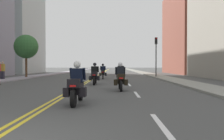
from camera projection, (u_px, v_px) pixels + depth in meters
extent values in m
plane|color=#464746|center=(103.00, 72.00, 51.70)|extent=(264.00, 264.00, 0.00)
cube|color=gray|center=(66.00, 72.00, 51.78)|extent=(2.12, 144.00, 0.12)
cube|color=gray|center=(141.00, 72.00, 51.62)|extent=(2.12, 144.00, 0.12)
cube|color=yellow|center=(103.00, 72.00, 51.70)|extent=(0.12, 132.00, 0.01)
cube|color=yellow|center=(104.00, 72.00, 51.70)|extent=(0.12, 132.00, 0.01)
cube|color=silver|center=(160.00, 124.00, 5.68)|extent=(0.14, 2.40, 0.01)
cube|color=silver|center=(137.00, 94.00, 11.68)|extent=(0.14, 2.40, 0.01)
cube|color=silver|center=(129.00, 85.00, 17.68)|extent=(0.14, 2.40, 0.01)
cube|color=silver|center=(125.00, 80.00, 23.67)|extent=(0.14, 2.40, 0.01)
cube|color=silver|center=(123.00, 77.00, 29.67)|extent=(0.14, 2.40, 0.01)
cube|color=silver|center=(122.00, 75.00, 35.67)|extent=(0.14, 2.40, 0.01)
cube|color=silver|center=(121.00, 74.00, 41.67)|extent=(0.14, 2.40, 0.01)
cube|color=silver|center=(120.00, 73.00, 47.67)|extent=(0.14, 2.40, 0.01)
cube|color=silver|center=(119.00, 72.00, 53.67)|extent=(0.14, 2.40, 0.01)
cube|color=silver|center=(119.00, 71.00, 59.67)|extent=(0.14, 2.40, 0.01)
cube|color=#A7B2B0|center=(13.00, 5.00, 45.64)|extent=(8.59, 13.21, 25.66)
cube|color=brown|center=(195.00, 32.00, 43.29)|extent=(8.37, 16.51, 15.04)
cube|color=#2D3847|center=(218.00, 53.00, 43.31)|extent=(0.04, 13.87, 0.90)
cube|color=#2D3847|center=(218.00, 29.00, 43.24)|extent=(0.04, 13.87, 0.90)
cube|color=#2D3847|center=(218.00, 6.00, 43.17)|extent=(0.04, 13.87, 0.90)
cylinder|color=black|center=(81.00, 93.00, 9.65)|extent=(0.14, 0.60, 0.60)
cylinder|color=black|center=(73.00, 98.00, 8.00)|extent=(0.14, 0.60, 0.60)
cube|color=silver|center=(81.00, 85.00, 9.64)|extent=(0.14, 0.32, 0.04)
cube|color=black|center=(77.00, 88.00, 8.82)|extent=(0.33, 1.25, 0.40)
cube|color=black|center=(74.00, 83.00, 8.08)|extent=(0.40, 0.36, 0.28)
cube|color=red|center=(73.00, 86.00, 7.89)|extent=(0.20, 0.03, 0.06)
cube|color=black|center=(67.00, 92.00, 8.34)|extent=(0.20, 0.44, 0.32)
cube|color=black|center=(83.00, 92.00, 8.33)|extent=(0.20, 0.44, 0.32)
cube|color=#B2C1CC|center=(79.00, 77.00, 9.34)|extent=(0.36, 0.12, 0.36)
cube|color=black|center=(77.00, 75.00, 8.76)|extent=(0.40, 0.26, 0.50)
cylinder|color=black|center=(71.00, 74.00, 8.92)|extent=(0.10, 0.28, 0.45)
cylinder|color=black|center=(84.00, 74.00, 8.91)|extent=(0.10, 0.28, 0.45)
sphere|color=white|center=(77.00, 65.00, 8.79)|extent=(0.26, 0.26, 0.26)
cylinder|color=black|center=(120.00, 84.00, 14.39)|extent=(0.14, 0.61, 0.61)
cylinder|color=black|center=(121.00, 86.00, 12.91)|extent=(0.14, 0.61, 0.61)
cube|color=silver|center=(120.00, 78.00, 14.38)|extent=(0.15, 0.32, 0.04)
cube|color=black|center=(120.00, 80.00, 13.65)|extent=(0.35, 1.13, 0.40)
cube|color=black|center=(121.00, 77.00, 12.98)|extent=(0.41, 0.37, 0.28)
cube|color=red|center=(121.00, 78.00, 12.79)|extent=(0.20, 0.04, 0.06)
cube|color=black|center=(116.00, 82.00, 13.20)|extent=(0.21, 0.45, 0.32)
cube|color=black|center=(126.00, 82.00, 13.21)|extent=(0.21, 0.45, 0.32)
cube|color=#B2C1CC|center=(120.00, 73.00, 14.11)|extent=(0.36, 0.13, 0.36)
cube|color=black|center=(120.00, 72.00, 13.59)|extent=(0.41, 0.27, 0.53)
cylinder|color=black|center=(116.00, 71.00, 13.73)|extent=(0.11, 0.28, 0.45)
cylinder|color=black|center=(124.00, 71.00, 13.74)|extent=(0.11, 0.28, 0.45)
sphere|color=white|center=(120.00, 64.00, 13.61)|extent=(0.26, 0.26, 0.26)
cylinder|color=black|center=(96.00, 80.00, 18.77)|extent=(0.15, 0.63, 0.62)
cylinder|color=black|center=(94.00, 81.00, 17.17)|extent=(0.15, 0.63, 0.62)
cube|color=silver|center=(96.00, 75.00, 18.76)|extent=(0.14, 0.32, 0.04)
cube|color=black|center=(95.00, 76.00, 17.96)|extent=(0.33, 1.22, 0.40)
cube|color=black|center=(94.00, 74.00, 17.24)|extent=(0.40, 0.36, 0.28)
cube|color=red|center=(94.00, 75.00, 17.05)|extent=(0.20, 0.03, 0.06)
cube|color=black|center=(91.00, 78.00, 17.49)|extent=(0.21, 0.44, 0.32)
cube|color=black|center=(98.00, 78.00, 17.49)|extent=(0.21, 0.44, 0.32)
cube|color=#B2C1CC|center=(95.00, 71.00, 18.47)|extent=(0.36, 0.13, 0.36)
cube|color=black|center=(95.00, 70.00, 17.91)|extent=(0.40, 0.26, 0.56)
cylinder|color=black|center=(92.00, 69.00, 18.06)|extent=(0.10, 0.28, 0.45)
cylinder|color=black|center=(98.00, 69.00, 18.06)|extent=(0.10, 0.28, 0.45)
sphere|color=black|center=(95.00, 64.00, 17.93)|extent=(0.26, 0.26, 0.26)
cylinder|color=black|center=(121.00, 77.00, 22.39)|extent=(0.13, 0.68, 0.68)
cylinder|color=black|center=(121.00, 78.00, 20.79)|extent=(0.13, 0.68, 0.68)
cube|color=silver|center=(121.00, 73.00, 22.39)|extent=(0.15, 0.32, 0.04)
cube|color=black|center=(121.00, 74.00, 21.59)|extent=(0.35, 1.22, 0.40)
cube|color=black|center=(121.00, 72.00, 20.86)|extent=(0.41, 0.37, 0.28)
cube|color=red|center=(121.00, 73.00, 20.68)|extent=(0.20, 0.04, 0.06)
cube|color=black|center=(118.00, 76.00, 21.12)|extent=(0.21, 0.45, 0.32)
cube|color=black|center=(124.00, 76.00, 21.10)|extent=(0.21, 0.45, 0.32)
cube|color=#B2C1CC|center=(121.00, 70.00, 22.09)|extent=(0.36, 0.13, 0.36)
cube|color=black|center=(121.00, 69.00, 21.53)|extent=(0.41, 0.27, 0.58)
cylinder|color=black|center=(118.00, 68.00, 21.69)|extent=(0.11, 0.28, 0.45)
cylinder|color=black|center=(123.00, 68.00, 21.67)|extent=(0.11, 0.28, 0.45)
sphere|color=white|center=(121.00, 64.00, 21.55)|extent=(0.26, 0.26, 0.26)
cylinder|color=black|center=(103.00, 75.00, 26.56)|extent=(0.15, 0.65, 0.65)
cylinder|color=black|center=(103.00, 76.00, 24.96)|extent=(0.15, 0.65, 0.65)
cube|color=silver|center=(103.00, 72.00, 26.56)|extent=(0.16, 0.33, 0.04)
cube|color=black|center=(103.00, 73.00, 25.76)|extent=(0.38, 1.23, 0.40)
cube|color=black|center=(103.00, 71.00, 25.04)|extent=(0.42, 0.38, 0.28)
cube|color=red|center=(103.00, 72.00, 24.85)|extent=(0.20, 0.04, 0.06)
cube|color=black|center=(100.00, 74.00, 25.27)|extent=(0.22, 0.45, 0.32)
cube|color=black|center=(106.00, 74.00, 25.29)|extent=(0.22, 0.45, 0.32)
cube|color=#B2C1CC|center=(103.00, 69.00, 26.26)|extent=(0.37, 0.14, 0.36)
cube|color=black|center=(103.00, 69.00, 25.70)|extent=(0.41, 0.28, 0.54)
cylinder|color=black|center=(101.00, 68.00, 25.84)|extent=(0.11, 0.29, 0.45)
cylinder|color=black|center=(105.00, 68.00, 25.86)|extent=(0.11, 0.29, 0.45)
sphere|color=black|center=(103.00, 65.00, 25.72)|extent=(0.26, 0.26, 0.26)
cylinder|color=black|center=(156.00, 61.00, 28.54)|extent=(0.12, 0.12, 3.97)
cube|color=black|center=(156.00, 41.00, 28.50)|extent=(0.28, 0.28, 0.80)
sphere|color=red|center=(156.00, 38.00, 28.35)|extent=(0.18, 0.18, 0.18)
cube|color=#292735|center=(3.00, 76.00, 23.27)|extent=(0.32, 0.26, 0.87)
cube|color=#A9852E|center=(3.00, 68.00, 23.26)|extent=(0.40, 0.30, 0.69)
sphere|color=tan|center=(3.00, 63.00, 23.25)|extent=(0.22, 0.22, 0.22)
cube|color=#29252C|center=(0.00, 76.00, 23.21)|extent=(0.33, 0.34, 0.86)
cube|color=#C5373A|center=(0.00, 68.00, 23.19)|extent=(0.40, 0.42, 0.68)
sphere|color=tan|center=(0.00, 63.00, 23.19)|extent=(0.22, 0.22, 0.22)
cube|color=#3147A6|center=(2.00, 70.00, 23.37)|extent=(0.18, 0.19, 0.24)
cylinder|color=#4F3622|center=(26.00, 66.00, 27.42)|extent=(0.24, 0.24, 2.62)
sphere|color=#306230|center=(26.00, 47.00, 27.38)|extent=(2.69, 2.69, 2.69)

